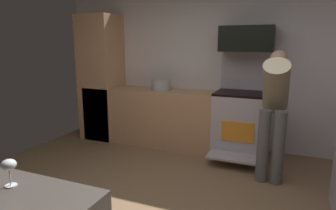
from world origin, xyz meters
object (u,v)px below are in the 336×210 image
object	(u,v)px
stock_pot	(161,85)
microwave	(247,39)
wine_glass_near	(9,166)
oven_range	(241,122)
person_cook	(274,105)

from	to	relation	value
stock_pot	microwave	bearing A→B (deg)	3.54
wine_glass_near	stock_pot	distance (m)	3.29
microwave	wine_glass_near	xyz separation A→B (m)	(-0.72, -3.32, -0.68)
wine_glass_near	microwave	bearing A→B (deg)	77.72
microwave	wine_glass_near	bearing A→B (deg)	-102.28
oven_range	stock_pot	size ratio (longest dim) A/B	5.07
oven_range	stock_pot	xyz separation A→B (m)	(-1.29, 0.01, 0.48)
wine_glass_near	stock_pot	size ratio (longest dim) A/B	0.50
person_cook	stock_pot	xyz separation A→B (m)	(-1.74, 0.63, 0.07)
person_cook	wine_glass_near	size ratio (longest dim) A/B	10.45
oven_range	stock_pot	bearing A→B (deg)	179.46
oven_range	stock_pot	distance (m)	1.38
wine_glass_near	person_cook	bearing A→B (deg)	65.79
person_cook	wine_glass_near	xyz separation A→B (m)	(-1.18, -2.62, 0.09)
person_cook	wine_glass_near	bearing A→B (deg)	-114.21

